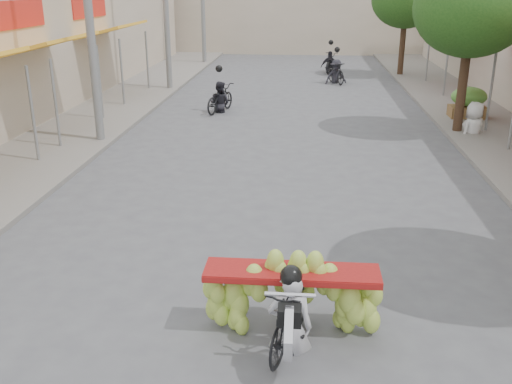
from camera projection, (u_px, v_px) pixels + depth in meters
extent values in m
cube|color=gray|center=(86.00, 118.00, 19.87)|extent=(4.00, 60.00, 0.12)
cube|color=gray|center=(499.00, 126.00, 18.73)|extent=(4.00, 60.00, 0.12)
cylinder|color=slate|center=(33.00, 116.00, 14.53)|extent=(0.08, 0.08, 2.55)
cube|color=yellow|center=(48.00, 44.00, 17.09)|extent=(1.77, 4.00, 0.53)
cylinder|color=slate|center=(56.00, 105.00, 15.84)|extent=(0.08, 0.08, 2.55)
cylinder|color=slate|center=(100.00, 84.00, 19.21)|extent=(0.08, 0.08, 2.55)
cube|color=red|center=(16.00, 14.00, 16.87)|extent=(0.10, 3.50, 0.80)
cube|color=yellow|center=(113.00, 29.00, 22.70)|extent=(1.77, 4.00, 0.53)
cylinder|color=slate|center=(122.00, 74.00, 21.46)|extent=(0.08, 0.08, 2.55)
cylinder|color=slate|center=(147.00, 61.00, 24.82)|extent=(0.08, 0.08, 2.55)
cube|color=red|center=(89.00, 7.00, 22.48)|extent=(0.10, 3.50, 0.80)
cube|color=red|center=(505.00, 39.00, 18.73)|extent=(1.77, 4.20, 0.53)
cylinder|color=slate|center=(491.00, 94.00, 17.53)|extent=(0.08, 0.08, 2.55)
cylinder|color=slate|center=(460.00, 75.00, 21.08)|extent=(0.08, 0.08, 2.55)
cube|color=red|center=(460.00, 26.00, 24.35)|extent=(1.77, 4.20, 0.53)
cylinder|color=slate|center=(446.00, 67.00, 23.14)|extent=(0.08, 0.08, 2.55)
cylinder|color=slate|center=(428.00, 56.00, 26.70)|extent=(0.08, 0.08, 2.55)
cylinder|color=slate|center=(88.00, 1.00, 15.58)|extent=(0.24, 0.24, 8.00)
cylinder|color=#3A2719|center=(463.00, 83.00, 17.40)|extent=(0.28, 0.28, 3.20)
ellipsoid|color=#245017|center=(472.00, 8.00, 16.64)|extent=(3.40, 3.40, 2.90)
cylinder|color=#3A2719|center=(402.00, 44.00, 28.63)|extent=(0.28, 0.28, 3.20)
cube|color=brown|center=(467.00, 110.00, 19.62)|extent=(1.20, 0.80, 0.50)
ellipsoid|color=#589D3A|center=(470.00, 93.00, 19.43)|extent=(1.20, 0.88, 0.66)
imported|color=black|center=(290.00, 314.00, 7.28)|extent=(0.89, 1.68, 0.95)
cylinder|color=silver|center=(289.00, 334.00, 6.63)|extent=(0.10, 0.66, 0.66)
cube|color=black|center=(290.00, 316.00, 6.66)|extent=(0.28, 0.22, 0.22)
cylinder|color=silver|center=(290.00, 295.00, 6.68)|extent=(0.60, 0.05, 0.05)
cube|color=maroon|center=(292.00, 273.00, 7.47)|extent=(2.30, 0.55, 0.10)
imported|color=silver|center=(291.00, 273.00, 7.02)|extent=(0.57, 0.42, 1.59)
sphere|color=black|center=(293.00, 216.00, 6.73)|extent=(0.28, 0.28, 0.28)
imported|color=silver|center=(477.00, 102.00, 17.34)|extent=(1.09, 1.01, 1.91)
imported|color=black|center=(220.00, 98.00, 20.90)|extent=(1.21, 1.91, 1.01)
imported|color=#232229|center=(219.00, 81.00, 20.69)|extent=(0.90, 0.71, 1.65)
sphere|color=black|center=(219.00, 69.00, 20.53)|extent=(0.26, 0.26, 0.26)
imported|color=black|center=(336.00, 73.00, 26.89)|extent=(1.12, 1.82, 1.04)
imported|color=#232229|center=(337.00, 60.00, 26.68)|extent=(1.18, 0.90, 1.65)
sphere|color=black|center=(337.00, 50.00, 26.53)|extent=(0.26, 0.26, 0.26)
imported|color=black|center=(330.00, 63.00, 30.22)|extent=(1.00, 1.88, 1.00)
imported|color=#232229|center=(331.00, 51.00, 30.00)|extent=(1.05, 0.72, 1.65)
sphere|color=black|center=(331.00, 42.00, 29.85)|extent=(0.26, 0.26, 0.26)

